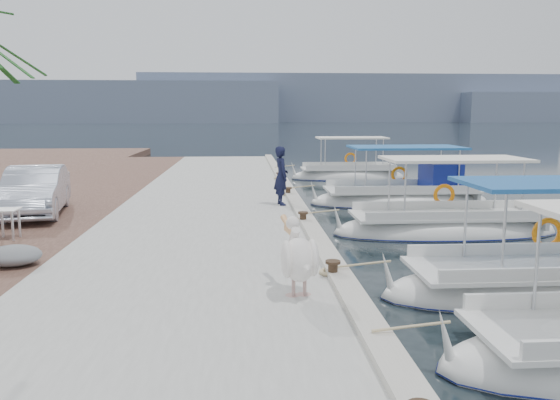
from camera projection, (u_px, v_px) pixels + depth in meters
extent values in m
plane|color=black|center=(323.00, 255.00, 13.57)|extent=(400.00, 400.00, 0.00)
cube|color=#A3A39D|center=(213.00, 211.00, 18.25)|extent=(6.00, 40.00, 0.50)
cube|color=#B0AB9C|center=(296.00, 201.00, 18.39)|extent=(0.44, 40.00, 0.12)
cube|color=#4D3129|center=(60.00, 213.00, 17.92)|extent=(4.00, 40.00, 0.50)
cube|color=slate|center=(81.00, 103.00, 195.64)|extent=(140.00, 40.00, 14.00)
cube|color=slate|center=(346.00, 99.00, 221.71)|extent=(160.00, 40.00, 18.00)
ellipsoid|color=silver|center=(558.00, 293.00, 10.56)|extent=(7.00, 2.18, 1.30)
ellipsoid|color=navy|center=(558.00, 294.00, 10.56)|extent=(7.03, 2.23, 0.22)
cube|color=silver|center=(560.00, 268.00, 10.48)|extent=(5.74, 1.88, 0.08)
cylinder|color=silver|center=(504.00, 238.00, 9.44)|extent=(0.05, 0.05, 1.60)
torus|color=orange|center=(547.00, 233.00, 11.45)|extent=(0.68, 0.12, 0.68)
ellipsoid|color=silver|center=(445.00, 232.00, 15.95)|extent=(6.63, 2.17, 1.30)
ellipsoid|color=navy|center=(445.00, 233.00, 15.95)|extent=(6.67, 2.21, 0.22)
cube|color=silver|center=(446.00, 215.00, 15.87)|extent=(5.44, 1.86, 0.08)
cube|color=white|center=(455.00, 159.00, 15.62)|extent=(3.98, 1.99, 0.08)
cylinder|color=silver|center=(405.00, 193.00, 14.85)|extent=(0.05, 0.05, 1.60)
torus|color=orange|center=(444.00, 195.00, 16.84)|extent=(0.68, 0.12, 0.68)
ellipsoid|color=silver|center=(400.00, 202.00, 21.25)|extent=(7.01, 2.56, 1.30)
ellipsoid|color=navy|center=(400.00, 203.00, 21.26)|extent=(7.04, 2.61, 0.22)
cube|color=silver|center=(400.00, 190.00, 21.17)|extent=(5.74, 2.20, 0.08)
cube|color=#205CA0|center=(406.00, 147.00, 20.93)|extent=(4.20, 2.35, 0.08)
cylinder|color=silver|center=(366.00, 172.00, 20.00)|extent=(0.05, 0.05, 1.60)
torus|color=orange|center=(399.00, 175.00, 22.32)|extent=(0.68, 0.12, 0.68)
cube|color=navy|center=(440.00, 175.00, 21.19)|extent=(1.20, 1.79, 1.00)
ellipsoid|color=silver|center=(348.00, 178.00, 29.29)|extent=(6.10, 2.01, 1.30)
ellipsoid|color=navy|center=(348.00, 178.00, 29.30)|extent=(6.13, 2.05, 0.22)
cube|color=silver|center=(348.00, 169.00, 29.21)|extent=(5.00, 1.73, 0.08)
cube|color=white|center=(352.00, 138.00, 28.97)|extent=(3.66, 1.85, 0.08)
cylinder|color=silver|center=(325.00, 155.00, 28.25)|extent=(0.05, 0.05, 1.60)
torus|color=orange|center=(350.00, 159.00, 30.10)|extent=(0.68, 0.12, 0.68)
cylinder|color=black|center=(333.00, 270.00, 9.99)|extent=(0.18, 0.18, 0.30)
cylinder|color=black|center=(333.00, 262.00, 9.97)|extent=(0.28, 0.28, 0.05)
cylinder|color=black|center=(303.00, 218.00, 14.92)|extent=(0.18, 0.18, 0.30)
cylinder|color=black|center=(303.00, 213.00, 14.90)|extent=(0.28, 0.28, 0.05)
cylinder|color=black|center=(288.00, 192.00, 19.85)|extent=(0.18, 0.18, 0.30)
cylinder|color=black|center=(288.00, 188.00, 19.82)|extent=(0.28, 0.28, 0.05)
cylinder|color=black|center=(279.00, 176.00, 24.77)|extent=(0.18, 0.18, 0.30)
cylinder|color=black|center=(279.00, 173.00, 24.75)|extent=(0.28, 0.28, 0.05)
cylinder|color=tan|center=(293.00, 285.00, 8.99)|extent=(0.06, 0.06, 0.39)
cylinder|color=tan|center=(305.00, 284.00, 9.03)|extent=(0.06, 0.06, 0.39)
ellipsoid|color=white|center=(299.00, 260.00, 8.94)|extent=(0.69, 0.98, 0.72)
cylinder|color=white|center=(294.00, 237.00, 9.21)|extent=(0.20, 0.35, 0.38)
sphere|color=white|center=(293.00, 223.00, 9.28)|extent=(0.23, 0.23, 0.23)
cone|color=#EAA566|center=(288.00, 225.00, 9.65)|extent=(0.22, 0.71, 0.28)
imported|color=black|center=(281.00, 176.00, 17.85)|extent=(0.60, 0.78, 1.93)
imported|color=silver|center=(35.00, 191.00, 16.14)|extent=(2.32, 4.56, 1.43)
ellipsoid|color=slate|center=(13.00, 255.00, 10.82)|extent=(1.10, 0.90, 0.40)
cylinder|color=silver|center=(13.00, 226.00, 12.87)|extent=(0.06, 0.06, 0.70)
cylinder|color=silver|center=(2.00, 223.00, 13.24)|extent=(0.06, 0.06, 0.70)
cylinder|color=silver|center=(19.00, 223.00, 13.27)|extent=(0.06, 0.06, 0.70)
cube|color=white|center=(6.00, 210.00, 13.00)|extent=(0.55, 0.55, 0.03)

